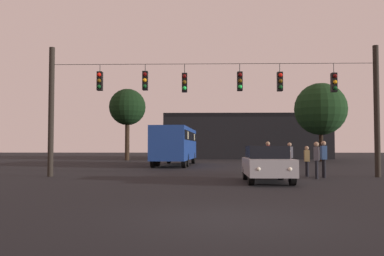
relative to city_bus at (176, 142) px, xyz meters
name	(u,v)px	position (x,y,z in m)	size (l,w,h in m)	color
ground_plane	(209,166)	(2.68, -1.18, -1.87)	(168.00, 168.00, 0.00)	black
overhead_signal_span	(213,100)	(2.71, -13.35, 1.97)	(16.50, 0.44, 6.52)	black
city_bus	(176,142)	(0.00, 0.00, 0.00)	(3.14, 11.13, 3.00)	navy
car_near_right	(267,163)	(4.89, -16.52, -1.07)	(1.90, 4.37, 1.52)	#99999E
pedestrian_crossing_left	(268,155)	(5.84, -10.61, -0.84)	(0.30, 0.39, 1.79)	black
pedestrian_crossing_center	(288,160)	(6.41, -13.28, -1.01)	(0.25, 0.37, 1.53)	black
pedestrian_crossing_right	(317,158)	(7.48, -14.59, -0.89)	(0.34, 0.42, 1.72)	black
pedestrian_near_bus	(290,156)	(7.16, -10.03, -0.88)	(0.33, 0.41, 1.73)	black
pedestrian_trailing	(324,157)	(8.04, -13.77, -0.85)	(0.24, 0.36, 1.77)	black
pedestrian_far_side	(307,159)	(7.44, -12.92, -1.01)	(0.28, 0.38, 1.53)	black
corner_building	(245,137)	(7.83, 23.01, 1.01)	(21.08, 9.99, 5.74)	black
tree_left_silhouette	(127,107)	(-6.33, 13.25, 4.10)	(4.13, 4.13, 8.09)	#2D2116
tree_behind_building	(321,109)	(14.38, 9.59, 3.54)	(5.38, 5.38, 8.11)	black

